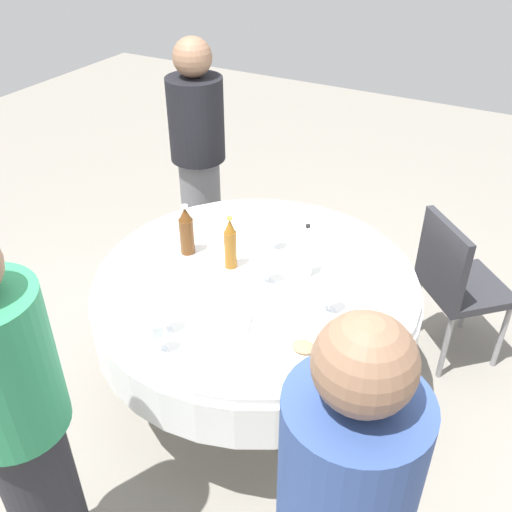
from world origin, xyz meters
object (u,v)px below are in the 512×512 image
at_px(wine_glass_right, 164,311).
at_px(wine_glass_left, 330,293).
at_px(dining_table, 256,301).
at_px(bottle_brown_far, 186,231).
at_px(wine_glass_near, 158,331).
at_px(bottle_clear_north, 306,252).
at_px(person_north, 20,425).
at_px(bottle_amber_rear, 230,244).
at_px(plate_south, 304,350).
at_px(person_far, 198,158).
at_px(wine_glass_inner, 274,230).
at_px(wine_glass_east, 268,263).
at_px(plate_near, 324,241).
at_px(chair_east, 455,280).

bearing_deg(wine_glass_right, wine_glass_left, -140.49).
xyz_separation_m(dining_table, bottle_brown_far, (0.39, -0.02, 0.27)).
xyz_separation_m(bottle_brown_far, wine_glass_near, (-0.30, 0.63, -0.02)).
relative_size(bottle_clear_north, person_north, 0.18).
bearing_deg(bottle_brown_far, person_north, 97.00).
bearing_deg(bottle_amber_rear, plate_south, 146.15).
bearing_deg(plate_south, person_far, -43.36).
bearing_deg(wine_glass_inner, wine_glass_left, 143.52).
xyz_separation_m(wine_glass_east, plate_near, (-0.10, -0.43, -0.10)).
xyz_separation_m(dining_table, person_far, (0.87, -0.85, 0.21)).
bearing_deg(wine_glass_right, bottle_clear_north, -117.97).
xyz_separation_m(wine_glass_left, chair_east, (-0.39, -0.81, -0.32)).
relative_size(bottle_brown_far, plate_south, 1.29).
distance_m(bottle_amber_rear, plate_near, 0.52).
distance_m(wine_glass_left, person_far, 1.57).
bearing_deg(plate_near, bottle_clear_north, 96.14).
height_order(wine_glass_left, wine_glass_near, wine_glass_near).
xyz_separation_m(dining_table, bottle_clear_north, (-0.20, -0.12, 0.27)).
bearing_deg(bottle_amber_rear, wine_glass_left, 171.02).
relative_size(bottle_brown_far, wine_glass_inner, 1.71).
bearing_deg(wine_glass_left, bottle_brown_far, -6.45).
relative_size(plate_near, person_north, 0.14).
relative_size(bottle_brown_far, wine_glass_right, 1.76).
bearing_deg(person_far, dining_table, -90.00).
distance_m(wine_glass_near, person_far, 1.67).
xyz_separation_m(bottle_clear_north, bottle_amber_rear, (0.34, 0.11, 0.00)).
relative_size(bottle_amber_rear, plate_near, 1.27).
bearing_deg(wine_glass_left, person_far, -36.11).
bearing_deg(bottle_clear_north, plate_near, -83.86).
distance_m(bottle_brown_far, chair_east, 1.42).
distance_m(dining_table, wine_glass_near, 0.67).
bearing_deg(wine_glass_inner, bottle_brown_far, 32.43).
bearing_deg(wine_glass_left, wine_glass_inner, -36.48).
height_order(plate_south, person_far, person_far).
xyz_separation_m(person_north, chair_east, (-1.03, -1.91, -0.28)).
xyz_separation_m(wine_glass_left, plate_near, (0.23, -0.49, -0.09)).
distance_m(wine_glass_right, person_north, 0.67).
relative_size(wine_glass_left, wine_glass_right, 0.95).
distance_m(plate_south, person_north, 1.04).
bearing_deg(wine_glass_right, wine_glass_near, 115.43).
xyz_separation_m(bottle_clear_north, person_far, (1.07, -0.73, -0.06)).
xyz_separation_m(bottle_amber_rear, wine_glass_inner, (-0.11, -0.23, -0.02)).
xyz_separation_m(dining_table, wine_glass_left, (-0.39, 0.07, 0.24)).
xyz_separation_m(wine_glass_near, chair_east, (-0.88, -1.35, -0.33)).
relative_size(wine_glass_east, wine_glass_right, 1.00).
xyz_separation_m(wine_glass_near, person_far, (0.78, -1.47, -0.04)).
xyz_separation_m(wine_glass_inner, wine_glass_left, (-0.43, 0.32, -0.01)).
distance_m(wine_glass_east, person_far, 1.28).
bearing_deg(bottle_clear_north, wine_glass_inner, -28.50).
height_order(bottle_brown_far, wine_glass_left, bottle_brown_far).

